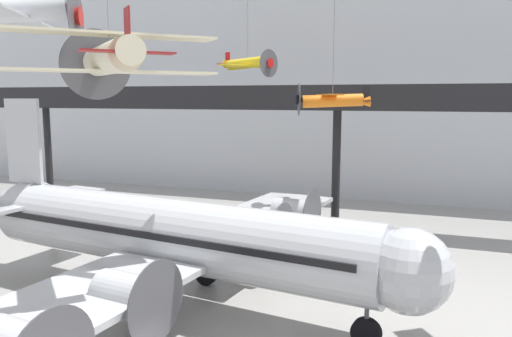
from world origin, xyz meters
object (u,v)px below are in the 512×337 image
object	(u,v)px
suspended_plane_yellow_lowwing	(248,64)
suspended_plane_orange_highwing	(332,100)
suspended_plane_silver_racer	(11,12)
suspended_plane_cream_biplane	(110,57)
airliner_silver_main	(168,234)

from	to	relation	value
suspended_plane_yellow_lowwing	suspended_plane_orange_highwing	size ratio (longest dim) A/B	0.70
suspended_plane_orange_highwing	suspended_plane_silver_racer	world-z (taller)	suspended_plane_silver_racer
suspended_plane_cream_biplane	suspended_plane_silver_racer	world-z (taller)	suspended_plane_silver_racer
airliner_silver_main	suspended_plane_orange_highwing	distance (m)	15.52
suspended_plane_cream_biplane	suspended_plane_yellow_lowwing	xyz separation A→B (m)	(-2.26, 21.87, 1.15)
suspended_plane_cream_biplane	suspended_plane_orange_highwing	distance (m)	17.93
suspended_plane_yellow_lowwing	suspended_plane_silver_racer	world-z (taller)	same
suspended_plane_cream_biplane	suspended_plane_orange_highwing	world-z (taller)	suspended_plane_cream_biplane
airliner_silver_main	suspended_plane_orange_highwing	xyz separation A→B (m)	(5.79, 12.72, 6.75)
suspended_plane_orange_highwing	suspended_plane_cream_biplane	bearing A→B (deg)	50.88
airliner_silver_main	suspended_plane_silver_racer	xyz separation A→B (m)	(-10.33, 1.03, 11.72)
suspended_plane_orange_highwing	suspended_plane_silver_racer	size ratio (longest dim) A/B	0.98
suspended_plane_orange_highwing	airliner_silver_main	bearing A→B (deg)	45.71
suspended_plane_yellow_lowwing	suspended_plane_orange_highwing	xyz separation A→B (m)	(8.15, -5.03, -2.94)
suspended_plane_yellow_lowwing	suspended_plane_silver_racer	xyz separation A→B (m)	(-7.97, -16.72, 2.03)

